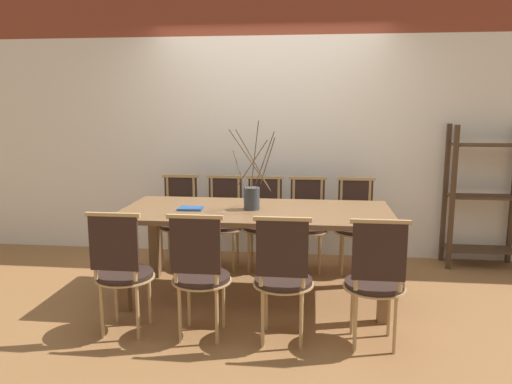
% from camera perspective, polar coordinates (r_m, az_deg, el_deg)
% --- Properties ---
extents(ground_plane, '(16.00, 16.00, 0.00)m').
position_cam_1_polar(ground_plane, '(4.45, 0.00, -11.88)').
color(ground_plane, olive).
extents(wall_rear, '(12.00, 0.06, 3.20)m').
position_cam_1_polar(wall_rear, '(5.46, 1.62, 9.40)').
color(wall_rear, silver).
rests_on(wall_rear, ground_plane).
extents(dining_table, '(2.27, 1.01, 0.78)m').
position_cam_1_polar(dining_table, '(4.24, 0.00, -3.34)').
color(dining_table, brown).
rests_on(dining_table, ground_plane).
extents(chair_near_leftend, '(0.43, 0.43, 0.93)m').
position_cam_1_polar(chair_near_leftend, '(3.73, -15.06, -8.44)').
color(chair_near_leftend, black).
rests_on(chair_near_leftend, ground_plane).
extents(chair_near_left, '(0.43, 0.43, 0.93)m').
position_cam_1_polar(chair_near_left, '(3.57, -6.42, -9.01)').
color(chair_near_left, black).
rests_on(chair_near_left, ground_plane).
extents(chair_near_center, '(0.43, 0.43, 0.93)m').
position_cam_1_polar(chair_near_center, '(3.49, 3.10, -9.41)').
color(chair_near_center, black).
rests_on(chair_near_center, ground_plane).
extents(chair_near_right, '(0.43, 0.43, 0.93)m').
position_cam_1_polar(chair_near_right, '(3.51, 13.50, -9.55)').
color(chair_near_right, black).
rests_on(chair_near_right, ground_plane).
extents(chair_far_leftend, '(0.43, 0.43, 0.93)m').
position_cam_1_polar(chair_far_leftend, '(5.23, -8.88, -2.92)').
color(chair_far_leftend, black).
rests_on(chair_far_leftend, ground_plane).
extents(chair_far_left, '(0.43, 0.43, 0.93)m').
position_cam_1_polar(chair_far_left, '(5.13, -3.74, -3.08)').
color(chair_far_left, black).
rests_on(chair_far_left, ground_plane).
extents(chair_far_center, '(0.43, 0.43, 0.93)m').
position_cam_1_polar(chair_far_center, '(5.07, 0.90, -3.21)').
color(chair_far_center, black).
rests_on(chair_far_center, ground_plane).
extents(chair_far_right, '(0.43, 0.43, 0.93)m').
position_cam_1_polar(chair_far_right, '(5.05, 5.85, -3.32)').
color(chair_far_right, black).
rests_on(chair_far_right, ground_plane).
extents(chair_far_rightend, '(0.43, 0.43, 0.93)m').
position_cam_1_polar(chair_far_rightend, '(5.07, 11.31, -3.42)').
color(chair_far_rightend, black).
rests_on(chair_far_rightend, ground_plane).
extents(vase_centerpiece, '(0.37, 0.38, 0.75)m').
position_cam_1_polar(vase_centerpiece, '(4.20, -0.47, -0.48)').
color(vase_centerpiece, '#33383D').
rests_on(vase_centerpiece, dining_table).
extents(book_stack, '(0.20, 0.15, 0.02)m').
position_cam_1_polar(book_stack, '(4.25, -7.49, -1.87)').
color(book_stack, '#234C8C').
rests_on(book_stack, dining_table).
extents(shelving_rack, '(0.73, 0.33, 1.46)m').
position_cam_1_polar(shelving_rack, '(5.57, 24.56, -0.54)').
color(shelving_rack, '#422D1E').
rests_on(shelving_rack, ground_plane).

